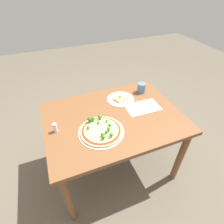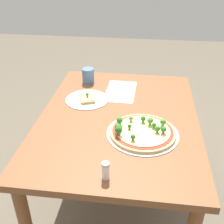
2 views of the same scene
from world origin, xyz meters
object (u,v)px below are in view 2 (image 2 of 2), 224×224
(drinking_cup, at_px, (88,76))
(condiment_shaker, at_px, (107,171))
(dining_table, at_px, (118,130))
(pizza_tray_whole, at_px, (142,131))
(pizza_tray_slice, at_px, (87,98))

(drinking_cup, height_order, condiment_shaker, drinking_cup)
(dining_table, height_order, drinking_cup, drinking_cup)
(dining_table, relative_size, drinking_cup, 11.79)
(pizza_tray_whole, height_order, condiment_shaker, condiment_shaker)
(dining_table, bearing_deg, drinking_cup, -148.28)
(pizza_tray_whole, bearing_deg, condiment_shaker, -21.78)
(drinking_cup, bearing_deg, condiment_shaker, 15.95)
(drinking_cup, relative_size, condiment_shaker, 1.26)
(condiment_shaker, bearing_deg, pizza_tray_whole, 158.22)
(condiment_shaker, bearing_deg, dining_table, -179.56)
(pizza_tray_whole, relative_size, pizza_tray_slice, 1.36)
(dining_table, bearing_deg, pizza_tray_slice, -127.33)
(pizza_tray_whole, height_order, drinking_cup, drinking_cup)
(dining_table, height_order, pizza_tray_slice, pizza_tray_slice)
(pizza_tray_whole, distance_m, drinking_cup, 0.69)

